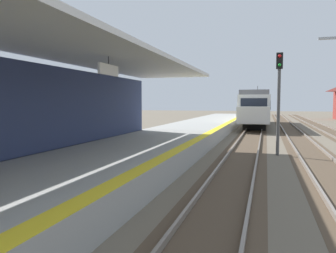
{
  "coord_description": "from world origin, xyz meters",
  "views": [
    {
      "loc": [
        2.98,
        1.44,
        2.71
      ],
      "look_at": [
        0.6,
        9.58,
        2.1
      ],
      "focal_mm": 35.86,
      "sensor_mm": 36.0,
      "label": 1
    }
  ],
  "objects": [
    {
      "name": "approaching_train",
      "position": [
        1.9,
        41.21,
        2.18
      ],
      "size": [
        2.93,
        19.6,
        4.76
      ],
      "color": "silver",
      "rests_on": "ground"
    },
    {
      "name": "rail_signal_post",
      "position": [
        3.58,
        19.38,
        3.19
      ],
      "size": [
        0.32,
        0.34,
        5.2
      ],
      "color": "#4C4C4C",
      "rests_on": "ground"
    },
    {
      "name": "station_building_with_canopy",
      "position": [
        -4.3,
        9.92,
        2.66
      ],
      "size": [
        4.85,
        24.0,
        4.43
      ],
      "color": "#4C4C4C",
      "rests_on": "ground"
    },
    {
      "name": "track_pair_middle",
      "position": [
        5.3,
        20.0,
        0.05
      ],
      "size": [
        2.34,
        120.0,
        0.16
      ],
      "color": "#4C3D2D",
      "rests_on": "ground"
    },
    {
      "name": "track_pair_nearest_platform",
      "position": [
        1.9,
        20.0,
        0.05
      ],
      "size": [
        2.34,
        120.0,
        0.16
      ],
      "color": "#4C3D2D",
      "rests_on": "ground"
    },
    {
      "name": "station_platform",
      "position": [
        -2.5,
        16.0,
        0.45
      ],
      "size": [
        5.0,
        80.0,
        0.91
      ],
      "color": "#999993",
      "rests_on": "ground"
    }
  ]
}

